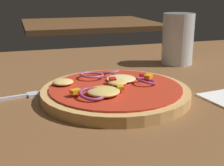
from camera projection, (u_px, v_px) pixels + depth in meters
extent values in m
cube|color=brown|center=(114.00, 100.00, 0.54)|extent=(1.14, 0.90, 0.03)
cylinder|color=tan|center=(116.00, 93.00, 0.51)|extent=(0.24, 0.24, 0.02)
cylinder|color=red|center=(116.00, 87.00, 0.51)|extent=(0.22, 0.22, 0.00)
ellipsoid|color=#EFCC72|center=(63.00, 82.00, 0.52)|extent=(0.04, 0.04, 0.01)
ellipsoid|color=#E5BC60|center=(104.00, 91.00, 0.47)|extent=(0.05, 0.05, 0.01)
ellipsoid|color=#E5BC60|center=(118.00, 82.00, 0.52)|extent=(0.03, 0.03, 0.01)
ellipsoid|color=#F4DB8E|center=(121.00, 79.00, 0.54)|extent=(0.05, 0.05, 0.01)
torus|color=#93386B|center=(146.00, 81.00, 0.52)|extent=(0.03, 0.03, 0.01)
torus|color=#93386B|center=(92.00, 94.00, 0.46)|extent=(0.05, 0.05, 0.01)
torus|color=#B25984|center=(92.00, 75.00, 0.56)|extent=(0.06, 0.06, 0.01)
torus|color=#B25984|center=(111.00, 72.00, 0.57)|extent=(0.04, 0.04, 0.01)
cube|color=orange|center=(76.00, 91.00, 0.46)|extent=(0.02, 0.02, 0.01)
cube|color=red|center=(143.00, 75.00, 0.55)|extent=(0.01, 0.01, 0.01)
cube|color=orange|center=(148.00, 76.00, 0.54)|extent=(0.02, 0.02, 0.01)
cube|color=orange|center=(120.00, 88.00, 0.48)|extent=(0.01, 0.02, 0.01)
cube|color=red|center=(113.00, 80.00, 0.52)|extent=(0.01, 0.02, 0.01)
cube|color=silver|center=(33.00, 94.00, 0.53)|extent=(0.02, 0.02, 0.01)
cube|color=silver|center=(50.00, 93.00, 0.53)|extent=(0.04, 0.01, 0.00)
cube|color=silver|center=(49.00, 93.00, 0.54)|extent=(0.04, 0.01, 0.00)
cube|color=silver|center=(48.00, 92.00, 0.54)|extent=(0.04, 0.01, 0.00)
cube|color=silver|center=(47.00, 91.00, 0.54)|extent=(0.04, 0.01, 0.00)
cylinder|color=silver|center=(178.00, 39.00, 0.74)|extent=(0.07, 0.07, 0.12)
cylinder|color=gold|center=(177.00, 49.00, 0.74)|extent=(0.07, 0.07, 0.07)
cube|color=brown|center=(90.00, 24.00, 1.73)|extent=(0.72, 0.59, 0.03)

